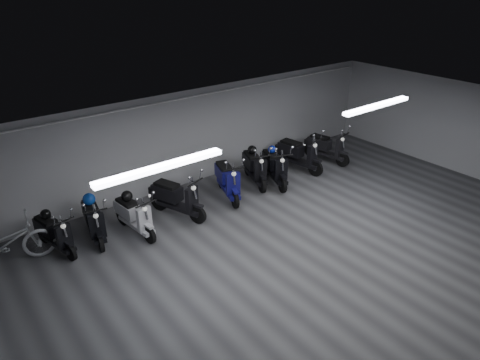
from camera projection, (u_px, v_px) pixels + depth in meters
floor at (314, 261)px, 9.40m from camera, size 14.00×10.00×0.01m
ceiling at (326, 141)px, 8.16m from camera, size 14.00×10.00×0.01m
back_wall at (191, 138)px, 12.33m from camera, size 14.00×0.01×2.80m
fluor_strip_left at (161, 167)px, 7.25m from camera, size 2.40×0.18×0.08m
fluor_strip_right at (377, 106)px, 10.55m from camera, size 2.40×0.18×0.08m
conduit at (190, 97)px, 11.73m from camera, size 13.60×0.05×0.05m
scooter_0 at (53, 228)px, 9.46m from camera, size 0.92×1.73×1.23m
scooter_1 at (93, 215)px, 9.90m from camera, size 0.86×1.80×1.29m
scooter_2 at (134, 210)px, 10.10m from camera, size 0.79×1.79×1.28m
scooter_3 at (177, 192)px, 10.79m from camera, size 1.26×2.01×1.42m
scooter_4 at (228, 175)px, 11.73m from camera, size 1.20×1.99×1.40m
scooter_5 at (255, 162)px, 12.52m from camera, size 1.19×1.93×1.37m
scooter_7 at (275, 161)px, 12.53m from camera, size 1.24×1.98×1.40m
scooter_8 at (299, 149)px, 13.36m from camera, size 0.96×2.02×1.44m
scooter_9 at (328, 143)px, 13.98m from camera, size 0.92×1.89×1.35m
bicycle at (2, 239)px, 8.97m from camera, size 2.12×0.99×1.32m
helmet_0 at (272, 149)px, 12.63m from camera, size 0.23×0.23×0.23m
helmet_1 at (127, 196)px, 10.12m from camera, size 0.27×0.27×0.27m
helmet_2 at (252, 150)px, 12.61m from camera, size 0.27×0.27×0.27m
helmet_3 at (89, 199)px, 9.96m from camera, size 0.29×0.29×0.29m
helmet_4 at (45, 214)px, 9.47m from camera, size 0.23×0.23×0.23m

